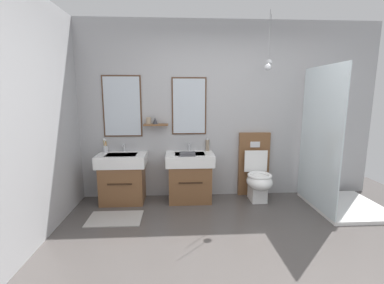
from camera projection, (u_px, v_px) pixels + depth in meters
name	position (u px, v px, depth m)	size (l,w,h in m)	color
ground_plane	(258.00, 270.00, 2.51)	(5.84, 5.10, 0.10)	#4C4744
wall_back	(224.00, 111.00, 4.13)	(4.64, 0.62, 2.66)	#A8A8AA
bath_mat	(115.00, 219.00, 3.44)	(0.68, 0.44, 0.01)	#9E9993
vanity_sink_left	(123.00, 177.00, 3.95)	(0.70, 0.48, 0.72)	brown
tap_on_left_sink	(124.00, 147.00, 4.05)	(0.03, 0.13, 0.11)	silver
vanity_sink_right	(190.00, 176.00, 4.01)	(0.70, 0.48, 0.72)	brown
tap_on_right_sink	(189.00, 146.00, 4.11)	(0.03, 0.13, 0.11)	silver
toilet	(256.00, 175.00, 4.07)	(0.48, 0.62, 1.00)	brown
toothbrush_cup	(106.00, 148.00, 4.03)	(0.07, 0.07, 0.21)	silver
soap_dispenser	(207.00, 145.00, 4.12)	(0.06, 0.06, 0.20)	gray
folded_hand_towel	(187.00, 154.00, 3.81)	(0.22, 0.16, 0.04)	#47474C
shower_tray	(336.00, 180.00, 3.70)	(0.94, 1.03, 1.95)	white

